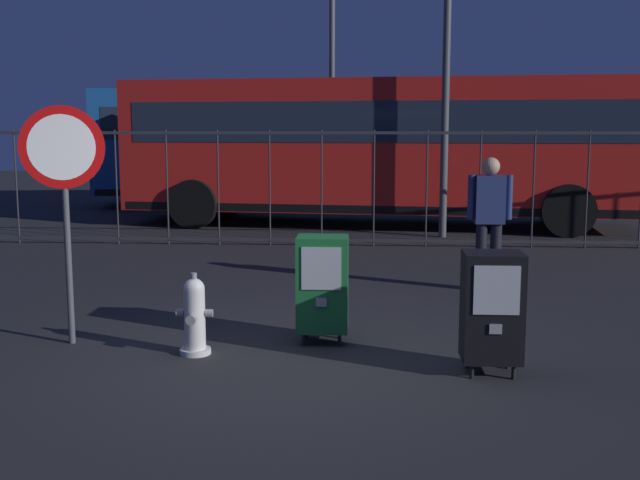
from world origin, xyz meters
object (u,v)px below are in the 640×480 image
street_light_near_right (332,42)px  bus_near (380,144)px  fire_hydrant (195,316)px  newspaper_box_primary (492,307)px  stop_sign (64,175)px  newspaper_box_secondary (323,283)px  pedestrian (489,216)px  bus_far (298,140)px

street_light_near_right → bus_near: bearing=-70.0°
bus_near → street_light_near_right: street_light_near_right is taller
fire_hydrant → newspaper_box_primary: bearing=-9.0°
fire_hydrant → stop_sign: 1.79m
fire_hydrant → newspaper_box_secondary: bearing=22.1°
pedestrian → street_light_near_right: 10.53m
newspaper_box_primary → pedestrian: 3.40m
bus_near → bus_far: size_ratio=1.00×
pedestrian → bus_near: (-1.25, 6.59, 0.76)m
bus_far → street_light_near_right: (0.97, -1.28, 2.43)m
newspaper_box_secondary → stop_sign: size_ratio=0.46×
bus_far → stop_sign: bearing=-102.4°
newspaper_box_primary → bus_far: 14.70m
pedestrian → bus_near: size_ratio=0.16×
newspaper_box_primary → stop_sign: 4.01m
fire_hydrant → stop_sign: size_ratio=0.33×
fire_hydrant → newspaper_box_secondary: 1.24m
fire_hydrant → street_light_near_right: (0.67, 12.69, 3.79)m
stop_sign → fire_hydrant: bearing=-12.0°
newspaper_box_secondary → street_light_near_right: 12.74m
newspaper_box_secondary → pedestrian: bearing=51.9°
stop_sign → bus_near: 9.75m
newspaper_box_primary → bus_near: (-0.75, 9.93, 1.14)m
newspaper_box_primary → bus_near: bus_near is taller
stop_sign → street_light_near_right: 12.82m
newspaper_box_secondary → street_light_near_right: size_ratio=0.14×
bus_near → bus_far: bearing=122.1°
bus_far → bus_near: bearing=-72.9°
fire_hydrant → street_light_near_right: bearing=87.0°
stop_sign → bus_far: (0.95, 13.70, 0.11)m
newspaper_box_primary → street_light_near_right: size_ratio=0.14×
newspaper_box_secondary → newspaper_box_primary: bearing=-31.0°
stop_sign → newspaper_box_primary: bearing=-10.0°
bus_far → newspaper_box_primary: bearing=-87.1°
bus_far → street_light_near_right: bearing=-61.3°
newspaper_box_primary → bus_far: bearing=101.3°
newspaper_box_primary → stop_sign: size_ratio=0.46×
newspaper_box_primary → bus_near: 10.03m
pedestrian → bus_far: (-3.36, 11.03, 0.76)m
pedestrian → bus_near: 6.75m
pedestrian → street_light_near_right: (-2.39, 9.75, 3.19)m
newspaper_box_secondary → bus_near: size_ratio=0.10×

